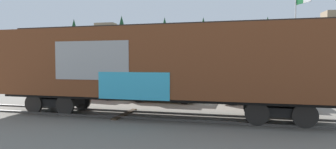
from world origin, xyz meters
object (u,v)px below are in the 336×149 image
Objects in this scene: freight_car at (157,64)px; parked_car_red at (95,85)px; flagpole at (298,26)px; parked_car_white at (259,89)px; parked_car_green at (164,88)px.

freight_car reaches higher than parked_car_red.
flagpole is 9.94m from parked_car_white.
freight_car is 6.90m from parked_car_white.
flagpole is 16.95m from parked_car_red.
flagpole is at bearing 56.29° from freight_car.
parked_car_white is (5.60, 0.19, 0.07)m from parked_car_green.
freight_car is at bearing -41.14° from parked_car_red.
parked_car_green is at bearing -6.60° from parked_car_red.
parked_car_red reaches higher than parked_car_green.
parked_car_red is at bearing 173.40° from parked_car_green.
parked_car_red is 1.03× the size of parked_car_white.
parked_car_green is at bearing -178.03° from parked_car_white.
parked_car_red is (-14.44, -7.60, -4.58)m from flagpole.
parked_car_white is at bearing 45.13° from freight_car.
parked_car_white is (10.67, -0.39, 0.04)m from parked_car_red.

